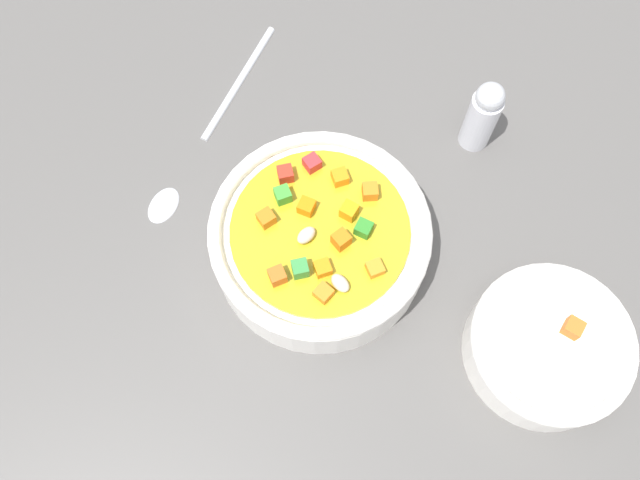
{
  "coord_description": "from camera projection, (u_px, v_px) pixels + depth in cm",
  "views": [
    {
      "loc": [
        -18.23,
        10.96,
        56.22
      ],
      "look_at": [
        0.0,
        0.0,
        2.78
      ],
      "focal_mm": 37.55,
      "sensor_mm": 36.0,
      "label": 1
    }
  ],
  "objects": [
    {
      "name": "spoon",
      "position": [
        202.0,
        140.0,
        0.64
      ],
      "size": [
        14.74,
        20.93,
        0.83
      ],
      "rotation": [
        0.0,
        0.0,
        2.16
      ],
      "color": "silver",
      "rests_on": "ground_plane"
    },
    {
      "name": "soup_bowl_main",
      "position": [
        320.0,
        239.0,
        0.57
      ],
      "size": [
        18.78,
        18.78,
        6.5
      ],
      "color": "white",
      "rests_on": "ground_plane"
    },
    {
      "name": "ground_plane",
      "position": [
        320.0,
        255.0,
        0.61
      ],
      "size": [
        140.0,
        140.0,
        2.0
      ],
      "primitive_type": "cube",
      "color": "#565451"
    },
    {
      "name": "side_bowl_small",
      "position": [
        548.0,
        346.0,
        0.55
      ],
      "size": [
        13.3,
        13.3,
        5.01
      ],
      "color": "white",
      "rests_on": "ground_plane"
    },
    {
      "name": "pepper_shaker",
      "position": [
        483.0,
        115.0,
        0.6
      ],
      "size": [
        2.89,
        2.89,
        8.43
      ],
      "color": "silver",
      "rests_on": "ground_plane"
    }
  ]
}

